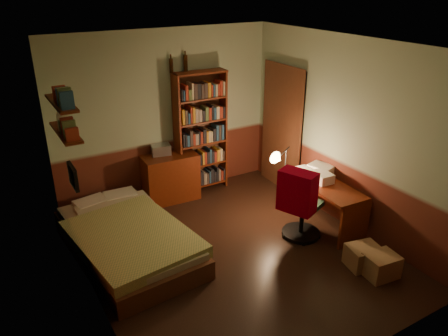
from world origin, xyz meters
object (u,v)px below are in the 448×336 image
desk_lamp (286,153)px  cardboard_box_b (363,256)px  bed (126,229)px  cardboard_box_a (381,266)px  desk (323,205)px  mini_stereo (161,149)px  bookshelf (201,133)px  office_chair (304,198)px  dresser (171,178)px

desk_lamp → cardboard_box_b: bearing=-86.1°
bed → cardboard_box_b: size_ratio=5.75×
cardboard_box_a → desk: bearing=81.2°
bed → cardboard_box_b: bed is taller
bed → mini_stereo: mini_stereo is taller
cardboard_box_b → bookshelf: bearing=103.7°
bed → office_chair: 2.34m
bed → office_chair: office_chair is taller
mini_stereo → office_chair: office_chair is taller
desk → desk_lamp: (-0.25, 0.58, 0.64)m
dresser → office_chair: (1.09, -1.87, 0.20)m
bookshelf → cardboard_box_a: 3.32m
bed → dresser: bearing=39.1°
dresser → desk_lamp: (1.26, -1.24, 0.59)m
dresser → mini_stereo: size_ratio=2.93×
desk_lamp → office_chair: (-0.17, -0.63, -0.39)m
dresser → bed: bearing=-133.4°
bed → cardboard_box_b: 2.96m
desk_lamp → dresser: bearing=138.5°
mini_stereo → bookshelf: bookshelf is taller
desk → office_chair: office_chair is taller
dresser → desk_lamp: bearing=-41.4°
dresser → desk_lamp: 1.86m
dresser → desk: (1.51, -1.82, -0.05)m
bed → desk_lamp: bearing=-9.6°
desk_lamp → office_chair: 0.76m
bed → bookshelf: bookshelf is taller
desk → cardboard_box_a: desk is taller
bed → cardboard_box_a: bearing=-44.5°
bed → desk_lamp: size_ratio=3.56×
dresser → desk: dresser is taller
bookshelf → mini_stereo: bearing=179.2°
desk → desk_lamp: bearing=116.3°
bed → desk: 2.71m
mini_stereo → cardboard_box_a: 3.53m
mini_stereo → cardboard_box_a: mini_stereo is taller
bed → cardboard_box_b: (2.37, -1.77, -0.19)m
dresser → cardboard_box_a: dresser is taller
cardboard_box_b → bed: bearing=143.3°
dresser → bookshelf: 0.85m
cardboard_box_b → office_chair: bearing=102.3°
dresser → office_chair: 2.17m
bookshelf → cardboard_box_b: 3.08m
dresser → desk_lamp: size_ratio=1.35×
bed → dresser: dresser is taller
dresser → bookshelf: size_ratio=0.43×
desk → office_chair: size_ratio=1.06×
bed → bookshelf: (1.67, 1.11, 0.65)m
dresser → office_chair: bearing=-56.8°
desk → cardboard_box_b: desk is taller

